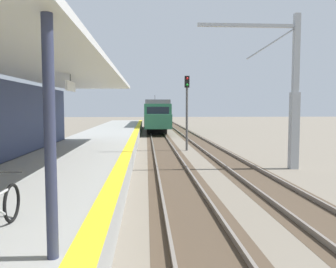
# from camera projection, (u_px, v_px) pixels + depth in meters

# --- Properties ---
(station_platform) EXTENTS (5.00, 80.00, 0.91)m
(station_platform) POSITION_uv_depth(u_px,v_px,m) (85.00, 158.00, 17.65)
(station_platform) COLOR #999993
(station_platform) RESTS_ON ground
(track_pair_nearest_platform) EXTENTS (2.34, 120.00, 0.16)m
(track_pair_nearest_platform) POSITION_uv_depth(u_px,v_px,m) (166.00, 154.00, 21.94)
(track_pair_nearest_platform) COLOR #4C3D2D
(track_pair_nearest_platform) RESTS_ON ground
(track_pair_middle) EXTENTS (2.34, 120.00, 0.16)m
(track_pair_middle) POSITION_uv_depth(u_px,v_px,m) (219.00, 154.00, 22.15)
(track_pair_middle) COLOR #4C3D2D
(track_pair_middle) RESTS_ON ground
(approaching_train) EXTENTS (2.93, 19.60, 4.76)m
(approaching_train) POSITION_uv_depth(u_px,v_px,m) (156.00, 114.00, 44.71)
(approaching_train) COLOR #286647
(approaching_train) RESTS_ON ground
(rail_signal_post) EXTENTS (0.32, 0.34, 5.20)m
(rail_signal_post) POSITION_uv_depth(u_px,v_px,m) (187.00, 105.00, 24.00)
(rail_signal_post) COLOR #4C4C4C
(rail_signal_post) RESTS_ON ground
(catenary_pylon_far_side) EXTENTS (5.00, 0.40, 7.50)m
(catenary_pylon_far_side) POSITION_uv_depth(u_px,v_px,m) (289.00, 95.00, 16.72)
(catenary_pylon_far_side) COLOR #9EA3A8
(catenary_pylon_far_side) RESTS_ON ground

